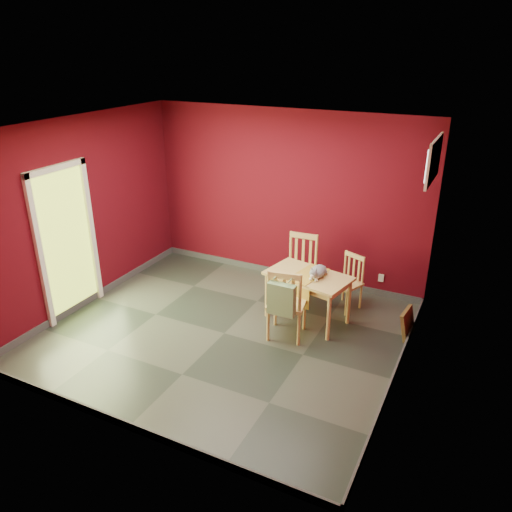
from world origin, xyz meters
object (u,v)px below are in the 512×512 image
at_px(dining_table, 308,280).
at_px(chair_far_left, 300,267).
at_px(chair_far_right, 348,281).
at_px(cat, 318,269).
at_px(tote_bag, 281,299).
at_px(chair_near, 286,302).
at_px(picture_frame, 407,323).

relative_size(dining_table, chair_far_left, 1.22).
xyz_separation_m(chair_far_right, cat, (-0.26, -0.59, 0.38)).
height_order(dining_table, chair_far_right, chair_far_right).
xyz_separation_m(dining_table, tote_bag, (-0.06, -0.77, 0.07)).
relative_size(chair_far_left, chair_near, 0.99).
distance_m(chair_far_right, cat, 0.75).
bearing_deg(dining_table, picture_frame, 7.58).
bearing_deg(tote_bag, chair_near, 97.09).
relative_size(chair_far_right, chair_near, 0.81).
relative_size(chair_far_left, picture_frame, 2.52).
distance_m(dining_table, chair_far_right, 0.74).
distance_m(tote_bag, cat, 0.81).
relative_size(chair_far_left, chair_far_right, 1.23).
bearing_deg(cat, tote_bag, -114.57).
xyz_separation_m(chair_far_right, chair_near, (-0.48, -1.13, 0.10)).
bearing_deg(dining_table, tote_bag, -94.59).
bearing_deg(cat, chair_far_right, 55.44).
distance_m(chair_near, picture_frame, 1.63).
bearing_deg(dining_table, chair_near, -99.53).
distance_m(tote_bag, picture_frame, 1.76).
distance_m(dining_table, chair_near, 0.55).
bearing_deg(chair_near, picture_frame, 26.58).
distance_m(chair_far_left, chair_near, 1.12).
bearing_deg(dining_table, chair_far_left, 121.41).
height_order(chair_far_left, cat, chair_far_left).
xyz_separation_m(chair_far_left, tote_bag, (0.28, -1.32, 0.17)).
xyz_separation_m(dining_table, chair_far_left, (-0.34, 0.55, -0.10)).
relative_size(chair_far_left, cat, 2.45).
bearing_deg(tote_bag, dining_table, 85.41).
height_order(cat, picture_frame, cat).
xyz_separation_m(cat, picture_frame, (1.21, 0.17, -0.60)).
bearing_deg(chair_far_left, chair_far_right, 3.62).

